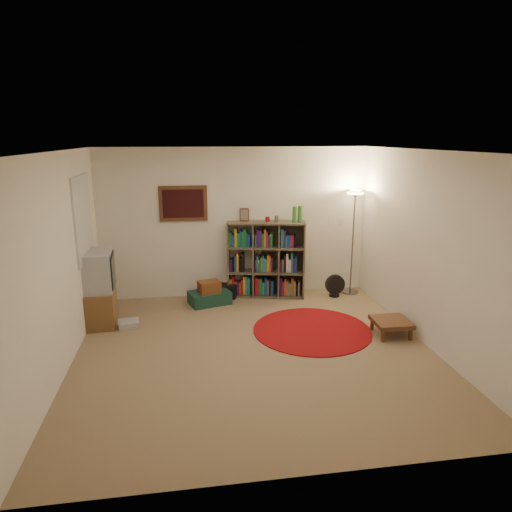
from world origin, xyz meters
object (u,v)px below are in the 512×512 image
(bookshelf, at_px, (265,260))
(floor_fan, at_px, (335,286))
(tv_stand, at_px, (96,289))
(floor_lamp, at_px, (355,208))
(suitcase, at_px, (210,298))
(side_table, at_px, (391,322))

(bookshelf, xyz_separation_m, floor_fan, (1.17, -0.25, -0.43))
(floor_fan, height_order, tv_stand, tv_stand)
(bookshelf, height_order, floor_lamp, floor_lamp)
(tv_stand, bearing_deg, bookshelf, 13.71)
(suitcase, xyz_separation_m, side_table, (2.41, -1.61, 0.08))
(bookshelf, bearing_deg, floor_fan, -0.09)
(suitcase, bearing_deg, floor_lamp, -13.55)
(tv_stand, xyz_separation_m, suitcase, (1.66, 0.56, -0.42))
(floor_fan, relative_size, tv_stand, 0.36)
(bookshelf, height_order, tv_stand, bookshelf)
(floor_lamp, relative_size, floor_fan, 4.68)
(floor_lamp, distance_m, suitcase, 2.84)
(tv_stand, distance_m, side_table, 4.21)
(bookshelf, distance_m, side_table, 2.40)
(floor_fan, height_order, suitcase, floor_fan)
(bookshelf, height_order, suitcase, bookshelf)
(bookshelf, distance_m, suitcase, 1.13)
(bookshelf, relative_size, floor_fan, 4.01)
(bookshelf, relative_size, tv_stand, 1.43)
(floor_fan, bearing_deg, floor_lamp, 23.31)
(bookshelf, distance_m, floor_lamp, 1.74)
(floor_lamp, height_order, floor_fan, floor_lamp)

